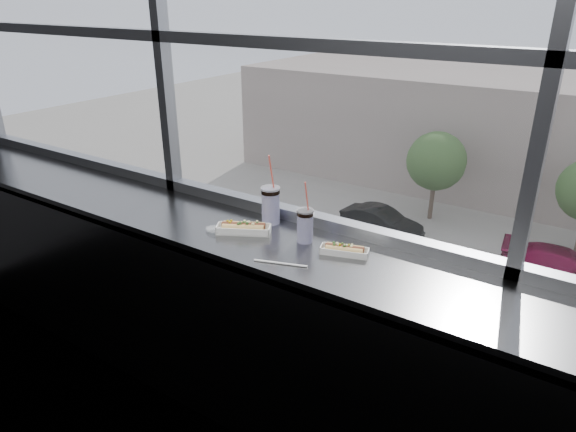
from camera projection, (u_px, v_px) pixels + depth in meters
The scene contains 18 objects.
wall_back_lower at pixel (311, 312), 2.92m from camera, with size 6.00×6.00×0.00m, color black.
counter at pixel (283, 249), 2.50m from camera, with size 6.00×0.55×0.06m, color slate.
counter_fascia at pixel (255, 363), 2.52m from camera, with size 6.00×0.04×1.04m, color slate.
hotdog_tray_left at pixel (244, 228), 2.59m from camera, with size 0.28×0.21×0.07m.
hotdog_tray_right at pixel (345, 250), 2.38m from camera, with size 0.24×0.14×0.06m.
soda_cup_left at pixel (271, 203), 2.67m from camera, with size 0.10×0.10×0.38m.
soda_cup_right at pixel (305, 224), 2.48m from camera, with size 0.09×0.09×0.32m.
loose_straw at pixel (280, 263), 2.30m from camera, with size 0.01×0.01×0.25m, color white.
wrapper at pixel (215, 229), 2.61m from camera, with size 0.11×0.08×0.03m, color silver.
street_asphalt at pixel (537, 316), 22.84m from camera, with size 80.00×10.00×0.06m, color black.
far_sidewalk at pixel (562, 248), 28.98m from camera, with size 80.00×6.00×0.04m, color gray.
car_near_c at pixel (503, 337), 19.73m from camera, with size 6.21×2.59×2.07m, color #AD0008.
car_near_b at pixel (379, 298), 22.34m from camera, with size 5.97×2.49×1.99m, color black.
car_far_a at pixel (381, 218), 30.17m from camera, with size 6.50×2.71×2.17m, color black.
car_far_b at pixel (562, 260), 25.32m from camera, with size 6.53×2.72×2.18m, color maroon.
car_near_a at pixel (239, 250), 26.20m from camera, with size 6.78×2.83×2.26m, color silver.
pedestrian_b at pixel (519, 229), 29.04m from camera, with size 0.87×0.65×1.96m, color #66605B.
tree_left at pixel (436, 161), 31.33m from camera, with size 3.63×3.63×5.67m.
Camera 1 is at (1.25, -0.63, 2.21)m, focal length 32.00 mm.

